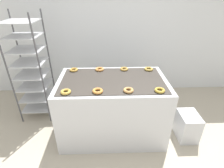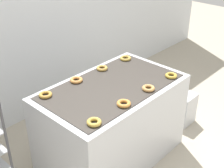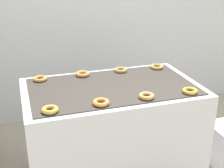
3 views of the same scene
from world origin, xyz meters
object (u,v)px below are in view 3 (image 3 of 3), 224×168
object	(u,v)px
glaze_bin	(224,145)
donut_near_midright	(147,96)
donut_near_left	(50,110)
donut_far_left	(40,79)
donut_far_midright	(121,70)
donut_far_right	(157,67)
donut_far_midleft	(83,74)
donut_near_midleft	(101,102)
donut_near_right	(190,91)
fryer_machine	(112,133)

from	to	relation	value
glaze_bin	donut_near_midright	bearing A→B (deg)	-170.84
donut_near_left	donut_far_left	distance (m)	0.67
donut_near_midright	donut_far_midright	bearing A→B (deg)	89.22
donut_far_right	donut_near_midright	bearing A→B (deg)	-121.43
donut_near_midright	donut_far_midleft	size ratio (longest dim) A/B	0.96
donut_far_left	donut_far_right	xyz separation A→B (m)	(1.17, -0.01, -0.00)
donut_near_midright	donut_far_left	distance (m)	1.02
donut_far_midright	donut_near_midleft	bearing A→B (deg)	-120.40
donut_near_midleft	donut_near_midright	world-z (taller)	same
donut_near_midright	donut_near_right	size ratio (longest dim) A/B	1.00
fryer_machine	donut_near_left	size ratio (longest dim) A/B	12.15
donut_near_left	fryer_machine	bearing A→B (deg)	29.96
glaze_bin	donut_far_midright	world-z (taller)	donut_far_midright
donut_far_right	donut_far_left	bearing A→B (deg)	179.55
donut_near_right	glaze_bin	bearing A→B (deg)	16.20
donut_far_left	glaze_bin	bearing A→B (deg)	-16.01
fryer_machine	donut_near_midleft	bearing A→B (deg)	-120.53
donut_far_midright	donut_far_left	bearing A→B (deg)	-179.48
fryer_machine	donut_near_midright	distance (m)	0.62
donut_near_midleft	donut_near_right	distance (m)	0.77
donut_near_left	donut_far_midright	world-z (taller)	donut_near_left
donut_far_midleft	donut_near_right	bearing A→B (deg)	-41.27
donut_near_right	donut_far_midright	distance (m)	0.77
glaze_bin	donut_near_right	size ratio (longest dim) A/B	3.29
donut_near_midright	donut_far_right	bearing A→B (deg)	58.57
donut_near_midleft	donut_far_midright	size ratio (longest dim) A/B	1.04
donut_far_midright	donut_far_right	xyz separation A→B (m)	(0.39, -0.02, -0.00)
donut_near_left	donut_near_right	xyz separation A→B (m)	(1.16, 0.00, -0.00)
fryer_machine	donut_far_right	world-z (taller)	donut_far_right
donut_near_right	donut_far_left	size ratio (longest dim) A/B	1.01
donut_near_right	donut_near_midleft	bearing A→B (deg)	179.49
glaze_bin	donut_far_midleft	world-z (taller)	donut_far_midleft
glaze_bin	donut_near_right	world-z (taller)	donut_near_right
glaze_bin	donut_far_left	distance (m)	1.96
donut_far_midleft	donut_far_right	xyz separation A→B (m)	(0.77, -0.02, -0.00)
donut_near_left	donut_far_right	size ratio (longest dim) A/B	0.94
donut_near_midright	donut_far_midleft	world-z (taller)	same
donut_near_midright	donut_far_left	xyz separation A→B (m)	(-0.78, 0.66, -0.00)
fryer_machine	donut_far_midleft	xyz separation A→B (m)	(-0.19, 0.34, 0.49)
donut_near_left	donut_far_midright	size ratio (longest dim) A/B	1.00
donut_far_midleft	donut_far_midright	distance (m)	0.39
fryer_machine	donut_near_left	bearing A→B (deg)	-150.04
donut_near_midleft	donut_far_midleft	xyz separation A→B (m)	(0.00, 0.67, -0.00)
donut_near_midleft	donut_far_midright	bearing A→B (deg)	59.60
glaze_bin	donut_far_right	world-z (taller)	donut_far_right
donut_near_left	donut_far_left	bearing A→B (deg)	90.66
donut_far_left	donut_far_right	world-z (taller)	same
fryer_machine	donut_near_right	xyz separation A→B (m)	(0.58, -0.34, 0.49)
donut_far_right	glaze_bin	bearing A→B (deg)	-40.82
fryer_machine	donut_far_midleft	bearing A→B (deg)	119.28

